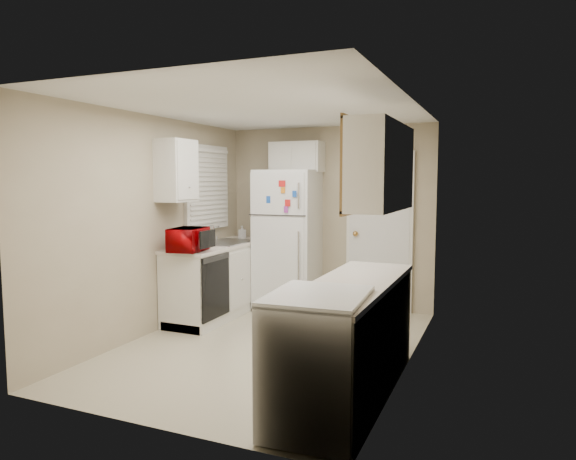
% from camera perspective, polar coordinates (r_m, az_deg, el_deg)
% --- Properties ---
extents(floor, '(3.80, 3.80, 0.00)m').
position_cam_1_polar(floor, '(5.40, -2.12, -12.72)').
color(floor, beige).
rests_on(floor, ground).
extents(ceiling, '(3.80, 3.80, 0.00)m').
position_cam_1_polar(ceiling, '(5.18, -2.22, 13.39)').
color(ceiling, white).
rests_on(ceiling, floor).
extents(wall_left, '(3.80, 3.80, 0.00)m').
position_cam_1_polar(wall_left, '(5.88, -14.61, 0.57)').
color(wall_left, tan).
rests_on(wall_left, floor).
extents(wall_right, '(3.80, 3.80, 0.00)m').
position_cam_1_polar(wall_right, '(4.73, 13.36, -0.58)').
color(wall_right, tan).
rests_on(wall_right, floor).
extents(wall_back, '(2.80, 2.80, 0.00)m').
position_cam_1_polar(wall_back, '(6.92, 4.53, 1.45)').
color(wall_back, tan).
rests_on(wall_back, floor).
extents(wall_front, '(2.80, 2.80, 0.00)m').
position_cam_1_polar(wall_front, '(3.54, -15.36, -2.66)').
color(wall_front, tan).
rests_on(wall_front, floor).
extents(left_counter, '(0.60, 1.80, 0.90)m').
position_cam_1_polar(left_counter, '(6.56, -7.54, -5.42)').
color(left_counter, silver).
rests_on(left_counter, floor).
extents(dishwasher, '(0.03, 0.58, 0.72)m').
position_cam_1_polar(dishwasher, '(5.90, -8.07, -6.27)').
color(dishwasher, black).
rests_on(dishwasher, floor).
extents(sink, '(0.54, 0.74, 0.16)m').
position_cam_1_polar(sink, '(6.62, -6.93, -1.71)').
color(sink, gray).
rests_on(sink, left_counter).
extents(microwave, '(0.51, 0.34, 0.32)m').
position_cam_1_polar(microwave, '(5.82, -11.01, -0.90)').
color(microwave, '#9B0003').
rests_on(microwave, left_counter).
extents(soap_bottle, '(0.10, 0.10, 0.17)m').
position_cam_1_polar(soap_bottle, '(7.10, -5.12, -0.07)').
color(soap_bottle, beige).
rests_on(soap_bottle, left_counter).
extents(window_blinds, '(0.10, 0.98, 1.08)m').
position_cam_1_polar(window_blinds, '(6.71, -8.93, 4.69)').
color(window_blinds, silver).
rests_on(window_blinds, wall_left).
extents(upper_cabinet_left, '(0.30, 0.45, 0.70)m').
position_cam_1_polar(upper_cabinet_left, '(5.95, -12.30, 6.45)').
color(upper_cabinet_left, silver).
rests_on(upper_cabinet_left, wall_left).
extents(refrigerator, '(0.79, 0.77, 1.82)m').
position_cam_1_polar(refrigerator, '(6.77, 0.05, -1.07)').
color(refrigerator, silver).
rests_on(refrigerator, floor).
extents(cabinet_over_fridge, '(0.70, 0.30, 0.40)m').
position_cam_1_polar(cabinet_over_fridge, '(6.90, 1.00, 8.10)').
color(cabinet_over_fridge, silver).
rests_on(cabinet_over_fridge, wall_back).
extents(interior_door, '(0.86, 0.06, 2.08)m').
position_cam_1_polar(interior_door, '(6.70, 10.09, -0.30)').
color(interior_door, silver).
rests_on(interior_door, floor).
extents(right_counter, '(0.60, 2.00, 0.90)m').
position_cam_1_polar(right_counter, '(4.18, 7.10, -11.79)').
color(right_counter, silver).
rests_on(right_counter, floor).
extents(stove, '(0.68, 0.82, 0.95)m').
position_cam_1_polar(stove, '(3.60, 3.30, -14.25)').
color(stove, silver).
rests_on(stove, floor).
extents(upper_cabinet_right, '(0.30, 1.20, 0.70)m').
position_cam_1_polar(upper_cabinet_right, '(4.25, 10.39, 6.90)').
color(upper_cabinet_right, silver).
rests_on(upper_cabinet_right, wall_right).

